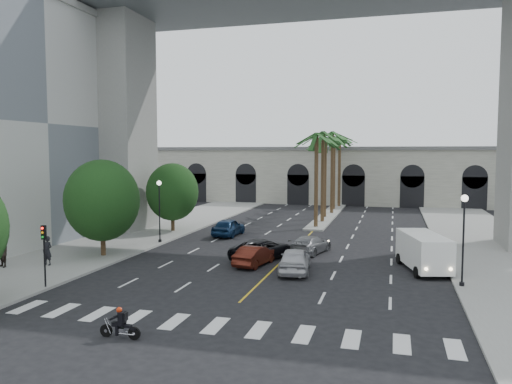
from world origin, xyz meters
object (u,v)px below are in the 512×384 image
(cargo_van, at_px, (424,251))
(pedestrian_a, at_px, (47,251))
(lamp_post_right, at_px, (464,232))
(traffic_signal_far, at_px, (44,245))
(car_a, at_px, (295,260))
(car_d, at_px, (310,244))
(car_e, at_px, (229,227))
(motorcycle_rider, at_px, (121,324))
(pedestrian_b, at_px, (1,253))
(car_c, at_px, (262,249))
(lamp_post_left_far, at_px, (159,206))
(car_b, at_px, (255,255))

(cargo_van, xyz_separation_m, pedestrian_a, (-24.31, -5.68, -0.21))
(lamp_post_right, relative_size, traffic_signal_far, 1.47)
(car_a, distance_m, car_d, 6.27)
(traffic_signal_far, distance_m, car_e, 20.39)
(motorcycle_rider, relative_size, cargo_van, 0.31)
(cargo_van, distance_m, pedestrian_b, 27.68)
(car_c, height_order, car_e, car_e)
(motorcycle_rider, bearing_deg, car_d, 75.97)
(car_e, bearing_deg, pedestrian_a, 65.37)
(lamp_post_left_far, bearing_deg, motorcycle_rider, -67.82)
(traffic_signal_far, xyz_separation_m, cargo_van, (20.81, 10.33, -1.18))
(lamp_post_right, bearing_deg, cargo_van, 116.26)
(lamp_post_left_far, height_order, car_a, lamp_post_left_far)
(car_d, distance_m, pedestrian_b, 21.60)
(traffic_signal_far, bearing_deg, pedestrian_a, 126.93)
(car_d, bearing_deg, lamp_post_left_far, 11.52)
(motorcycle_rider, height_order, car_e, car_e)
(pedestrian_a, xyz_separation_m, pedestrian_b, (-2.45, -1.40, -0.00))
(pedestrian_a, bearing_deg, lamp_post_right, 9.46)
(traffic_signal_far, xyz_separation_m, motorcycle_rider, (8.05, -5.50, -1.91))
(lamp_post_right, xyz_separation_m, car_c, (-12.90, 4.41, -2.48))
(pedestrian_a, distance_m, pedestrian_b, 2.82)
(car_d, height_order, pedestrian_b, pedestrian_b)
(traffic_signal_far, bearing_deg, pedestrian_b, 151.36)
(car_a, bearing_deg, cargo_van, -168.66)
(car_b, relative_size, car_c, 0.78)
(lamp_post_left_far, distance_m, car_a, 14.78)
(car_a, height_order, car_b, car_a)
(car_d, bearing_deg, car_a, 103.91)
(car_c, bearing_deg, traffic_signal_far, 71.50)
(cargo_van, bearing_deg, motorcycle_rider, -143.75)
(car_a, bearing_deg, motorcycle_rider, 63.37)
(lamp_post_right, bearing_deg, car_e, 144.13)
(traffic_signal_far, height_order, car_c, traffic_signal_far)
(traffic_signal_far, bearing_deg, car_c, 48.06)
(lamp_post_right, relative_size, car_c, 1.00)
(pedestrian_a, bearing_deg, car_e, 68.63)
(lamp_post_right, bearing_deg, lamp_post_left_far, 160.67)
(pedestrian_a, bearing_deg, car_a, 16.00)
(traffic_signal_far, distance_m, car_b, 13.38)
(car_e, bearing_deg, traffic_signal_far, 80.24)
(car_b, bearing_deg, car_c, -79.34)
(car_a, bearing_deg, pedestrian_a, 3.73)
(lamp_post_left_far, distance_m, car_e, 7.29)
(lamp_post_left_far, height_order, motorcycle_rider, lamp_post_left_far)
(motorcycle_rider, distance_m, car_a, 14.02)
(lamp_post_left_far, height_order, car_b, lamp_post_left_far)
(car_d, bearing_deg, car_e, -20.61)
(lamp_post_left_far, height_order, car_e, lamp_post_left_far)
(car_e, relative_size, cargo_van, 0.80)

